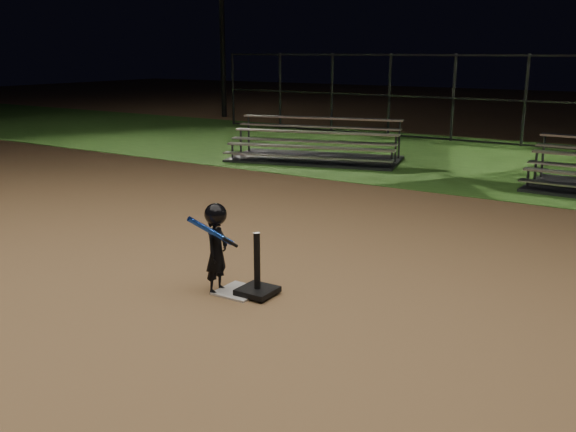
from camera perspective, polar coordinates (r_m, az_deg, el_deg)
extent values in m
plane|color=#986F44|center=(7.03, -4.43, -6.88)|extent=(80.00, 80.00, 0.00)
cube|color=#315F1E|center=(15.92, 17.81, 4.67)|extent=(60.00, 8.00, 0.01)
cube|color=beige|center=(7.03, -4.43, -6.79)|extent=(0.45, 0.45, 0.02)
cube|color=black|center=(6.92, -2.77, -6.74)|extent=(0.38, 0.38, 0.06)
cylinder|color=black|center=(6.80, -2.81, -4.05)|extent=(0.07, 0.07, 0.62)
imported|color=black|center=(6.93, -6.43, -3.31)|extent=(0.25, 0.35, 0.90)
sphere|color=black|center=(6.81, -6.54, 0.16)|extent=(0.24, 0.24, 0.24)
cylinder|color=blue|center=(6.70, -6.97, -1.37)|extent=(0.27, 0.50, 0.39)
cylinder|color=black|center=(6.73, -5.24, -2.37)|extent=(0.11, 0.18, 0.14)
cube|color=#BBBBC0|center=(14.83, 1.91, 6.23)|extent=(3.95, 1.27, 0.04)
cube|color=#BBBBC0|center=(14.59, 1.60, 5.37)|extent=(3.95, 1.27, 0.03)
cube|color=#BBBBC0|center=(15.32, 2.49, 7.56)|extent=(3.95, 1.27, 0.04)
cube|color=#BBBBC0|center=(15.08, 2.20, 6.75)|extent=(3.95, 1.27, 0.03)
cube|color=#BBBBC0|center=(15.82, 3.04, 8.81)|extent=(3.95, 1.27, 0.04)
cube|color=#BBBBC0|center=(15.57, 2.76, 8.04)|extent=(3.95, 1.27, 0.03)
cube|color=#38383D|center=(15.42, 2.46, 5.15)|extent=(4.40, 2.93, 0.06)
cube|color=#38383D|center=(18.80, 20.25, 6.04)|extent=(20.00, 0.05, 0.05)
cube|color=#38383D|center=(18.67, 20.57, 9.68)|extent=(20.00, 0.05, 0.05)
cube|color=#38383D|center=(18.63, 20.91, 13.35)|extent=(20.00, 0.05, 0.05)
cylinder|color=#38383D|center=(22.98, -4.97, 11.31)|extent=(0.08, 0.08, 2.50)
cylinder|color=#38383D|center=(20.33, 6.49, 10.84)|extent=(0.08, 0.08, 2.50)
cylinder|color=#38383D|center=(18.67, 20.57, 9.68)|extent=(0.08, 0.08, 2.50)
cylinder|color=#2D2D30|center=(25.79, -5.98, 17.76)|extent=(0.20, 0.20, 8.00)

